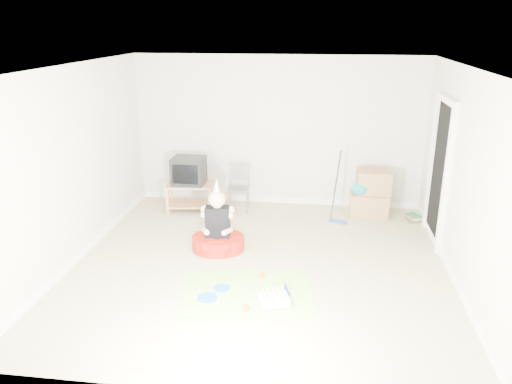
# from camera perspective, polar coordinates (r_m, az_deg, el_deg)

# --- Properties ---
(ground) EXTENTS (5.00, 5.00, 0.00)m
(ground) POSITION_cam_1_polar(r_m,az_deg,el_deg) (6.80, 0.39, -8.32)
(ground) COLOR tan
(ground) RESTS_ON ground
(doorway_recess) EXTENTS (0.02, 0.90, 2.05)m
(doorway_recess) POSITION_cam_1_polar(r_m,az_deg,el_deg) (7.69, 20.27, 1.97)
(doorway_recess) COLOR black
(doorway_recess) RESTS_ON ground
(tv_stand) EXTENTS (0.83, 0.58, 0.48)m
(tv_stand) POSITION_cam_1_polar(r_m,az_deg,el_deg) (8.67, -7.57, -0.29)
(tv_stand) COLOR #AC774E
(tv_stand) RESTS_ON ground
(crt_tv) EXTENTS (0.55, 0.45, 0.46)m
(crt_tv) POSITION_cam_1_polar(r_m,az_deg,el_deg) (8.54, -7.69, 2.43)
(crt_tv) COLOR black
(crt_tv) RESTS_ON tv_stand
(folding_chair) EXTENTS (0.38, 0.36, 0.79)m
(folding_chair) POSITION_cam_1_polar(r_m,az_deg,el_deg) (8.55, -2.03, 0.30)
(folding_chair) COLOR gray
(folding_chair) RESTS_ON ground
(cardboard_boxes) EXTENTS (0.65, 0.50, 0.79)m
(cardboard_boxes) POSITION_cam_1_polar(r_m,az_deg,el_deg) (8.53, 12.93, -0.26)
(cardboard_boxes) COLOR #9C764B
(cardboard_boxes) RESTS_ON ground
(floor_mop) EXTENTS (0.30, 0.37, 1.14)m
(floor_mop) POSITION_cam_1_polar(r_m,az_deg,el_deg) (8.17, 9.43, -1.78)
(floor_mop) COLOR #2247AA
(floor_mop) RESTS_ON ground
(book_pile) EXTENTS (0.26, 0.29, 0.11)m
(book_pile) POSITION_cam_1_polar(r_m,az_deg,el_deg) (8.63, 17.56, -2.79)
(book_pile) COLOR #236A34
(book_pile) RESTS_ON ground
(seated_woman) EXTENTS (0.80, 0.80, 1.07)m
(seated_woman) POSITION_cam_1_polar(r_m,az_deg,el_deg) (7.15, -4.37, -4.87)
(seated_woman) COLOR #B21C10
(seated_woman) RESTS_ON ground
(party_mat) EXTENTS (1.78, 1.42, 0.01)m
(party_mat) POSITION_cam_1_polar(r_m,az_deg,el_deg) (6.15, -1.19, -11.47)
(party_mat) COLOR #F233A1
(party_mat) RESTS_ON ground
(birthday_cake) EXTENTS (0.42, 0.37, 0.16)m
(birthday_cake) POSITION_cam_1_polar(r_m,az_deg,el_deg) (5.92, 2.03, -12.27)
(birthday_cake) COLOR silver
(birthday_cake) RESTS_ON party_mat
(blue_plate_near) EXTENTS (0.27, 0.27, 0.01)m
(blue_plate_near) POSITION_cam_1_polar(r_m,az_deg,el_deg) (6.24, -3.94, -10.90)
(blue_plate_near) COLOR blue
(blue_plate_near) RESTS_ON party_mat
(blue_plate_far) EXTENTS (0.24, 0.24, 0.01)m
(blue_plate_far) POSITION_cam_1_polar(r_m,az_deg,el_deg) (6.07, -5.60, -11.92)
(blue_plate_far) COLOR blue
(blue_plate_far) RESTS_ON party_mat
(orange_cup_near) EXTENTS (0.08, 0.08, 0.07)m
(orange_cup_near) POSITION_cam_1_polar(r_m,az_deg,el_deg) (6.45, 0.62, -9.52)
(orange_cup_near) COLOR #E95719
(orange_cup_near) RESTS_ON party_mat
(orange_cup_far) EXTENTS (0.08, 0.08, 0.08)m
(orange_cup_far) POSITION_cam_1_polar(r_m,az_deg,el_deg) (5.79, -1.16, -13.07)
(orange_cup_far) COLOR #E95719
(orange_cup_far) RESTS_ON party_mat
(blue_party_hat) EXTENTS (0.13, 0.13, 0.17)m
(blue_party_hat) POSITION_cam_1_polar(r_m,az_deg,el_deg) (6.07, 3.37, -10.96)
(blue_party_hat) COLOR #1738A4
(blue_party_hat) RESTS_ON party_mat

